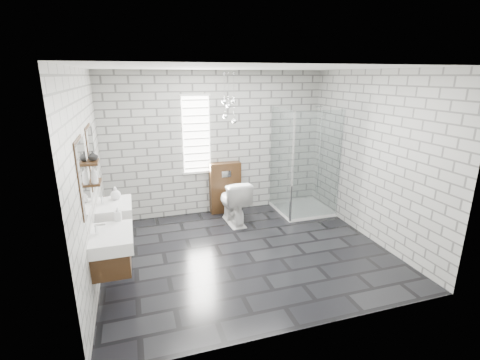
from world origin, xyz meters
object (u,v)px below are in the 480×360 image
cistern_panel (225,187)px  toilet (233,201)px  vanity_left (108,241)px  vanity_right (112,210)px  shower_enclosure (301,189)px

cistern_panel → toilet: cistern_panel is taller
toilet → vanity_left: bearing=36.9°
vanity_right → cistern_panel: bearing=31.9°
vanity_left → vanity_right: 1.03m
cistern_panel → toilet: 0.58m
vanity_right → toilet: 2.17m
vanity_right → cistern_panel: (2.03, 1.26, -0.26)m
vanity_left → vanity_right: bearing=90.0°
shower_enclosure → vanity_left: bearing=-152.6°
shower_enclosure → toilet: bearing=-177.7°
vanity_right → shower_enclosure: shower_enclosure is taller
toilet → shower_enclosure: bearing=179.0°
cistern_panel → shower_enclosure: bearing=-20.5°
cistern_panel → toilet: (0.00, -0.57, -0.09)m
vanity_left → shower_enclosure: (3.41, 1.77, -0.25)m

